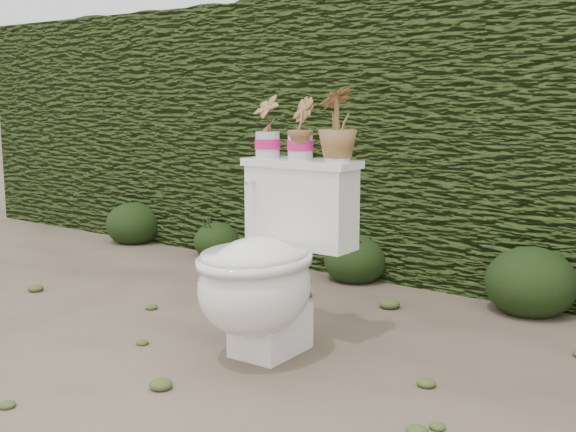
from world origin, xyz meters
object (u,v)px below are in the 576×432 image
Objects in this scene: toilet at (268,269)px; potted_plant_right at (338,127)px; potted_plant_left at (267,128)px; potted_plant_center at (300,130)px.

potted_plant_right is at bearing 53.81° from toilet.
potted_plant_left reaches higher than toilet.
potted_plant_right is at bearing -125.75° from potted_plant_center.
potted_plant_center is 0.87× the size of potted_plant_right.
potted_plant_left is (-0.18, 0.23, 0.55)m from toilet.
toilet is at bearing -24.30° from potted_plant_right.
potted_plant_right reaches higher than potted_plant_left.
potted_plant_left is 0.90× the size of potted_plant_right.
potted_plant_center is (-0.01, 0.24, 0.54)m from toilet.
toilet is at bearing -35.62° from potted_plant_left.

